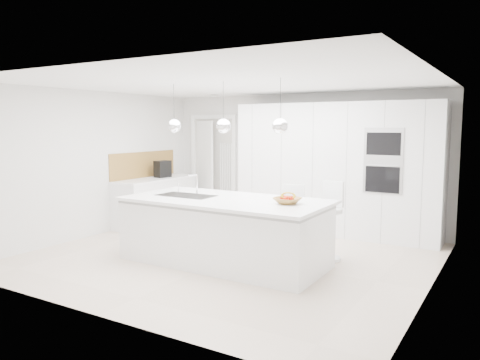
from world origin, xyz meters
The scene contains 27 objects.
floor centered at (0.00, 0.00, 0.00)m, with size 5.50×5.50×0.00m, color beige.
wall_back centered at (0.00, 2.50, 1.25)m, with size 5.50×5.50×0.00m, color silver.
wall_left centered at (-2.75, 0.00, 1.25)m, with size 5.00×5.00×0.00m, color silver.
ceiling centered at (0.00, 0.00, 2.50)m, with size 5.50×5.50×0.00m, color white.
tall_cabinets centered at (0.80, 2.20, 1.15)m, with size 3.60×0.60×2.30m, color white.
oven_stack centered at (1.70, 1.89, 1.35)m, with size 0.62×0.04×1.05m, color #A5A5A8, non-canonical shape.
doorway_frame centered at (-1.95, 2.47, 1.02)m, with size 1.11×0.08×2.13m, color white, non-canonical shape.
hallway_door centered at (-2.20, 2.42, 1.00)m, with size 0.82×0.04×2.00m, color white.
radiator centered at (-1.63, 2.46, 0.85)m, with size 0.32×0.04×1.40m, color white, non-canonical shape.
left_base_cabinets centered at (-2.45, 1.20, 0.43)m, with size 0.60×1.80×0.86m, color white.
left_worktop centered at (-2.45, 1.20, 0.88)m, with size 0.62×1.82×0.04m, color white.
oak_backsplash centered at (-2.74, 1.20, 1.15)m, with size 0.02×1.80×0.50m, color olive.
island_base centered at (0.10, -0.30, 0.43)m, with size 2.80×1.20×0.86m, color white.
island_worktop centered at (0.10, -0.25, 0.88)m, with size 2.84×1.40×0.04m, color white.
island_sink centered at (-0.55, -0.30, 0.82)m, with size 0.84×0.44×0.18m, color #3F3F42, non-canonical shape.
island_tap centered at (-0.50, -0.10, 1.05)m, with size 0.02×0.02×0.30m, color white.
pendant_left centered at (-0.75, -0.30, 1.90)m, with size 0.20×0.20×0.20m, color white.
pendant_mid centered at (0.10, -0.30, 1.90)m, with size 0.20×0.20×0.20m, color white.
pendant_right centered at (0.95, -0.30, 1.90)m, with size 0.20×0.20×0.20m, color white.
fruit_bowl centered at (1.02, -0.20, 0.94)m, with size 0.34×0.34×0.08m, color olive.
espresso_machine centered at (-2.43, 1.40, 1.06)m, with size 0.19×0.30×0.32m, color black.
bar_stool_left centered at (0.68, 0.60, 0.51)m, with size 0.34×0.47×1.02m, color white, non-canonical shape.
bar_stool_right centered at (1.30, 0.59, 0.56)m, with size 0.37×0.51×1.11m, color white, non-canonical shape.
apple_a centered at (1.02, -0.25, 0.97)m, with size 0.08×0.08×0.08m, color #BE1C06.
apple_b centered at (0.95, -0.19, 0.97)m, with size 0.08×0.08×0.08m, color #BE1C06.
apple_c centered at (1.07, -0.19, 0.97)m, with size 0.08×0.08×0.08m, color #BE1C06.
banana_bunch centered at (1.03, -0.21, 1.01)m, with size 0.20×0.20×0.03m, color gold.
Camera 1 is at (3.56, -5.64, 1.91)m, focal length 35.00 mm.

